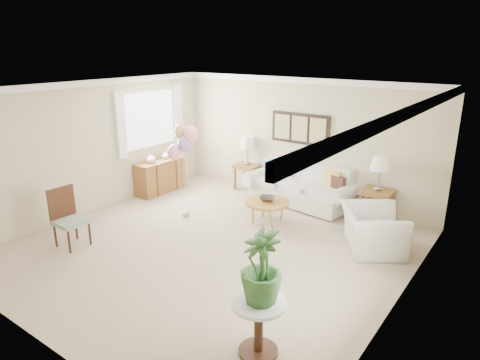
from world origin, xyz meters
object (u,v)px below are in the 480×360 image
at_px(armchair, 372,230).
at_px(accent_chair, 68,216).
at_px(balloon_cluster, 183,141).
at_px(sofa, 301,188).
at_px(coffee_table, 268,203).

xyz_separation_m(armchair, accent_chair, (-4.17, -2.81, 0.17)).
distance_m(accent_chair, balloon_cluster, 2.40).
bearing_deg(sofa, coffee_table, -90.93).
xyz_separation_m(coffee_table, accent_chair, (-2.17, -2.76, 0.13)).
relative_size(armchair, accent_chair, 1.07).
xyz_separation_m(sofa, balloon_cluster, (-1.47, -1.98, 1.17)).
relative_size(armchair, balloon_cluster, 0.58).
relative_size(coffee_table, armchair, 0.79).
bearing_deg(accent_chair, coffee_table, 51.76).
relative_size(sofa, accent_chair, 2.48).
bearing_deg(armchair, coffee_table, 58.87).
height_order(accent_chair, balloon_cluster, balloon_cluster).
bearing_deg(balloon_cluster, accent_chair, -109.33).
bearing_deg(armchair, sofa, 25.32).
distance_m(armchair, accent_chair, 5.03).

